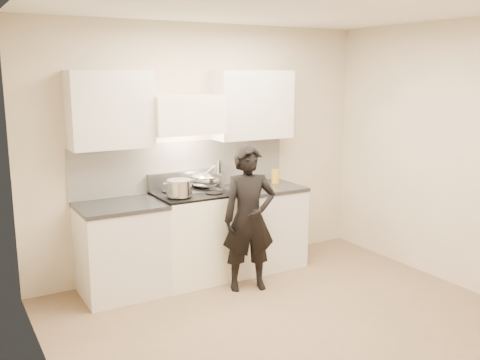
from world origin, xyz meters
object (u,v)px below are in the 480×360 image
at_px(utensil_crock, 219,178).
at_px(person, 249,219).
at_px(counter_right, 259,226).
at_px(wok, 205,179).
at_px(stove, 193,236).

xyz_separation_m(utensil_crock, person, (-0.07, -0.77, -0.27)).
xyz_separation_m(counter_right, wok, (-0.63, 0.09, 0.59)).
bearing_deg(utensil_crock, person, -95.31).
xyz_separation_m(counter_right, utensil_crock, (-0.38, 0.24, 0.55)).
bearing_deg(stove, utensil_crock, 28.45).
distance_m(wok, person, 0.72).
relative_size(wok, utensil_crock, 1.42).
bearing_deg(stove, wok, 24.92).
bearing_deg(utensil_crock, stove, -151.55).
height_order(stove, utensil_crock, utensil_crock).
bearing_deg(person, stove, 142.78).
relative_size(stove, person, 0.65).
bearing_deg(counter_right, stove, -180.00).
relative_size(wok, person, 0.29).
distance_m(stove, person, 0.70).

